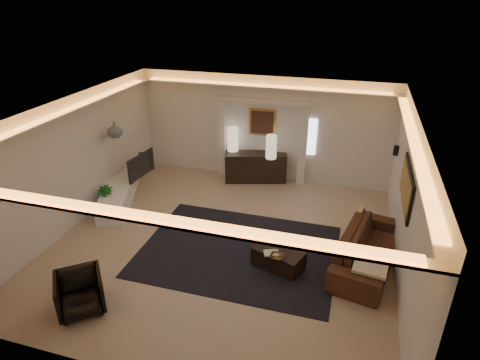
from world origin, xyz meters
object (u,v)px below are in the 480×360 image
(sofa, at_px, (368,249))
(armchair, at_px, (80,293))
(console, at_px, (256,167))
(coffee_table, at_px, (279,258))

(sofa, relative_size, armchair, 3.19)
(sofa, height_order, armchair, sofa)
(console, relative_size, coffee_table, 1.76)
(sofa, bearing_deg, armchair, 131.68)
(sofa, bearing_deg, console, 56.53)
(armchair, bearing_deg, sofa, -9.31)
(console, height_order, armchair, console)
(sofa, xyz_separation_m, coffee_table, (-1.66, -0.56, -0.15))
(console, distance_m, armchair, 5.99)
(sofa, distance_m, armchair, 5.35)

